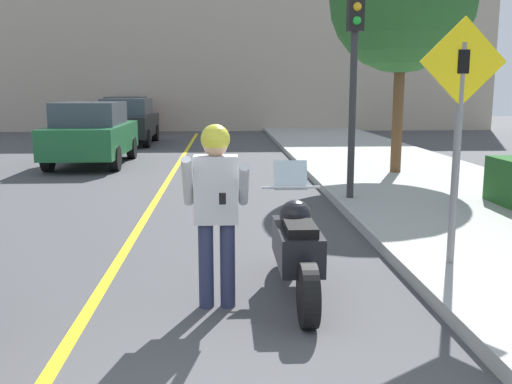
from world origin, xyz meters
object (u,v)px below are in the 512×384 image
(crossing_sign, at_px, (459,119))
(parked_car_green, at_px, (92,133))
(person_biker, at_px, (216,197))
(motorcycle, at_px, (297,247))
(traffic_light, at_px, (354,51))
(parked_car_black, at_px, (128,121))
(parked_car_red, at_px, (127,115))

(crossing_sign, distance_m, parked_car_green, 11.43)
(person_biker, distance_m, parked_car_green, 11.02)
(motorcycle, xyz_separation_m, traffic_light, (1.48, 4.26, 2.16))
(motorcycle, bearing_deg, parked_car_green, 112.78)
(parked_car_black, bearing_deg, person_biker, -77.96)
(person_biker, height_order, parked_car_green, person_biker)
(crossing_sign, distance_m, traffic_light, 3.92)
(person_biker, relative_size, parked_car_green, 0.41)
(motorcycle, relative_size, person_biker, 1.25)
(crossing_sign, relative_size, parked_car_red, 0.62)
(parked_car_green, relative_size, parked_car_black, 1.00)
(person_biker, distance_m, crossing_sign, 2.73)
(motorcycle, bearing_deg, traffic_light, 70.85)
(person_biker, xyz_separation_m, parked_car_black, (-3.48, 16.32, -0.19))
(motorcycle, height_order, parked_car_green, parked_car_green)
(motorcycle, relative_size, parked_car_red, 0.51)
(crossing_sign, xyz_separation_m, traffic_light, (-0.27, 3.80, 0.93))
(crossing_sign, relative_size, parked_car_black, 0.62)
(person_biker, height_order, crossing_sign, crossing_sign)
(parked_car_green, bearing_deg, motorcycle, -67.22)
(crossing_sign, distance_m, parked_car_black, 16.70)
(person_biker, xyz_separation_m, traffic_light, (2.26, 4.57, 1.59))
(motorcycle, height_order, parked_car_red, parked_car_red)
(motorcycle, xyz_separation_m, parked_car_black, (-4.26, 16.01, 0.37))
(motorcycle, bearing_deg, parked_car_black, 104.91)
(traffic_light, relative_size, parked_car_green, 0.85)
(traffic_light, bearing_deg, parked_car_black, 116.05)
(person_biker, bearing_deg, parked_car_red, 101.49)
(motorcycle, distance_m, traffic_light, 5.00)
(traffic_light, height_order, parked_car_black, traffic_light)
(traffic_light, xyz_separation_m, parked_car_green, (-5.74, 5.88, -1.79))
(motorcycle, xyz_separation_m, crossing_sign, (1.75, 0.46, 1.23))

